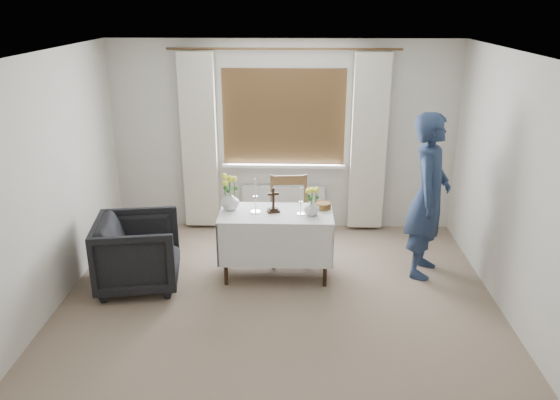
# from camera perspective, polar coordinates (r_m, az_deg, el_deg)

# --- Properties ---
(ground) EXTENTS (5.00, 5.00, 0.00)m
(ground) POSITION_cam_1_polar(r_m,az_deg,el_deg) (5.37, -0.29, -13.07)
(ground) COLOR gray
(ground) RESTS_ON ground
(altar_table) EXTENTS (1.24, 0.64, 0.76)m
(altar_table) POSITION_cam_1_polar(r_m,az_deg,el_deg) (6.11, -0.41, -4.65)
(altar_table) COLOR white
(altar_table) RESTS_ON ground
(wooden_chair) EXTENTS (0.51, 0.51, 1.02)m
(wooden_chair) POSITION_cam_1_polar(r_m,az_deg,el_deg) (6.39, 1.03, -2.22)
(wooden_chair) COLOR brown
(wooden_chair) RESTS_ON ground
(armchair) EXTENTS (0.98, 0.96, 0.79)m
(armchair) POSITION_cam_1_polar(r_m,az_deg,el_deg) (6.09, -14.59, -5.32)
(armchair) COLOR black
(armchair) RESTS_ON ground
(person) EXTENTS (0.66, 0.79, 1.85)m
(person) POSITION_cam_1_polar(r_m,az_deg,el_deg) (6.19, 15.27, 0.41)
(person) COLOR navy
(person) RESTS_ON ground
(radiator) EXTENTS (1.10, 0.10, 0.60)m
(radiator) POSITION_cam_1_polar(r_m,az_deg,el_deg) (7.40, 0.37, -0.74)
(radiator) COLOR silver
(radiator) RESTS_ON ground
(wooden_cross) EXTENTS (0.15, 0.12, 0.28)m
(wooden_cross) POSITION_cam_1_polar(r_m,az_deg,el_deg) (5.92, -0.71, -0.00)
(wooden_cross) COLOR black
(wooden_cross) RESTS_ON altar_table
(candlestick_left) EXTENTS (0.14, 0.14, 0.39)m
(candlestick_left) POSITION_cam_1_polar(r_m,az_deg,el_deg) (5.90, -2.59, 0.45)
(candlestick_left) COLOR white
(candlestick_left) RESTS_ON altar_table
(candlestick_right) EXTENTS (0.09, 0.09, 0.30)m
(candlestick_right) POSITION_cam_1_polar(r_m,az_deg,el_deg) (5.86, 2.19, -0.11)
(candlestick_right) COLOR white
(candlestick_right) RESTS_ON altar_table
(flower_vase_left) EXTENTS (0.26, 0.26, 0.21)m
(flower_vase_left) POSITION_cam_1_polar(r_m,az_deg,el_deg) (6.04, -5.23, -0.05)
(flower_vase_left) COLOR silver
(flower_vase_left) RESTS_ON altar_table
(flower_vase_right) EXTENTS (0.19, 0.19, 0.17)m
(flower_vase_right) POSITION_cam_1_polar(r_m,az_deg,el_deg) (5.87, 3.34, -0.80)
(flower_vase_right) COLOR silver
(flower_vase_right) RESTS_ON altar_table
(wicker_basket) EXTENTS (0.20, 0.20, 0.07)m
(wicker_basket) POSITION_cam_1_polar(r_m,az_deg,el_deg) (6.08, 4.48, -0.56)
(wicker_basket) COLOR brown
(wicker_basket) RESTS_ON altar_table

